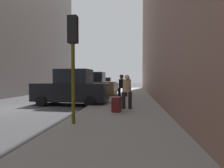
{
  "coord_description": "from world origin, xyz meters",
  "views": [
    {
      "loc": [
        6.5,
        -9.05,
        1.68
      ],
      "look_at": [
        4.87,
        4.4,
        1.24
      ],
      "focal_mm": 28.0,
      "sensor_mm": 36.0,
      "label": 1
    }
  ],
  "objects_px": {
    "rolling_suitcase": "(117,104)",
    "parked_bronze_suv": "(91,85)",
    "parked_gray_coupe": "(102,85)",
    "pedestrian_in_red_jacket": "(128,85)",
    "pedestrian_in_tan_coat": "(127,90)",
    "pedestrian_with_fedora": "(122,86)",
    "parked_black_suv": "(72,89)",
    "traffic_light": "(73,46)",
    "duffel_bag": "(119,101)",
    "fire_hydrant": "(109,92)"
  },
  "relations": [
    {
      "from": "rolling_suitcase",
      "to": "parked_bronze_suv",
      "type": "bearing_deg",
      "value": 111.59
    },
    {
      "from": "parked_black_suv",
      "to": "rolling_suitcase",
      "type": "bearing_deg",
      "value": -40.63
    },
    {
      "from": "fire_hydrant",
      "to": "pedestrian_in_red_jacket",
      "type": "relative_size",
      "value": 0.41
    },
    {
      "from": "duffel_bag",
      "to": "parked_bronze_suv",
      "type": "bearing_deg",
      "value": 120.95
    },
    {
      "from": "parked_black_suv",
      "to": "parked_gray_coupe",
      "type": "bearing_deg",
      "value": 90.0
    },
    {
      "from": "parked_gray_coupe",
      "to": "pedestrian_in_red_jacket",
      "type": "relative_size",
      "value": 2.49
    },
    {
      "from": "parked_bronze_suv",
      "to": "pedestrian_in_tan_coat",
      "type": "relative_size",
      "value": 2.73
    },
    {
      "from": "traffic_light",
      "to": "pedestrian_in_red_jacket",
      "type": "bearing_deg",
      "value": 80.27
    },
    {
      "from": "pedestrian_in_tan_coat",
      "to": "pedestrian_with_fedora",
      "type": "distance_m",
      "value": 3.4
    },
    {
      "from": "parked_black_suv",
      "to": "parked_gray_coupe",
      "type": "relative_size",
      "value": 1.09
    },
    {
      "from": "fire_hydrant",
      "to": "pedestrian_with_fedora",
      "type": "xyz_separation_m",
      "value": [
        1.25,
        -2.83,
        0.64
      ]
    },
    {
      "from": "parked_black_suv",
      "to": "parked_bronze_suv",
      "type": "height_order",
      "value": "same"
    },
    {
      "from": "pedestrian_in_red_jacket",
      "to": "pedestrian_in_tan_coat",
      "type": "bearing_deg",
      "value": -89.05
    },
    {
      "from": "duffel_bag",
      "to": "parked_gray_coupe",
      "type": "bearing_deg",
      "value": 105.75
    },
    {
      "from": "parked_gray_coupe",
      "to": "pedestrian_with_fedora",
      "type": "bearing_deg",
      "value": -71.75
    },
    {
      "from": "parked_gray_coupe",
      "to": "duffel_bag",
      "type": "height_order",
      "value": "parked_gray_coupe"
    },
    {
      "from": "pedestrian_in_tan_coat",
      "to": "duffel_bag",
      "type": "distance_m",
      "value": 2.35
    },
    {
      "from": "parked_black_suv",
      "to": "traffic_light",
      "type": "bearing_deg",
      "value": -69.51
    },
    {
      "from": "parked_gray_coupe",
      "to": "duffel_bag",
      "type": "distance_m",
      "value": 10.93
    },
    {
      "from": "pedestrian_in_tan_coat",
      "to": "pedestrian_in_red_jacket",
      "type": "relative_size",
      "value": 1.0
    },
    {
      "from": "parked_gray_coupe",
      "to": "pedestrian_with_fedora",
      "type": "distance_m",
      "value": 9.76
    },
    {
      "from": "fire_hydrant",
      "to": "pedestrian_in_tan_coat",
      "type": "xyz_separation_m",
      "value": [
        1.74,
        -6.19,
        0.61
      ]
    },
    {
      "from": "pedestrian_with_fedora",
      "to": "parked_bronze_suv",
      "type": "bearing_deg",
      "value": 129.53
    },
    {
      "from": "parked_black_suv",
      "to": "parked_gray_coupe",
      "type": "distance_m",
      "value": 10.75
    },
    {
      "from": "pedestrian_in_tan_coat",
      "to": "pedestrian_with_fedora",
      "type": "xyz_separation_m",
      "value": [
        -0.49,
        3.36,
        0.03
      ]
    },
    {
      "from": "parked_black_suv",
      "to": "pedestrian_in_red_jacket",
      "type": "xyz_separation_m",
      "value": [
        3.44,
        4.29,
        0.07
      ]
    },
    {
      "from": "pedestrian_in_red_jacket",
      "to": "duffel_bag",
      "type": "bearing_deg",
      "value": -96.72
    },
    {
      "from": "parked_gray_coupe",
      "to": "parked_bronze_suv",
      "type": "bearing_deg",
      "value": -90.0
    },
    {
      "from": "parked_bronze_suv",
      "to": "traffic_light",
      "type": "xyz_separation_m",
      "value": [
        1.85,
        -10.14,
        1.73
      ]
    },
    {
      "from": "parked_bronze_suv",
      "to": "fire_hydrant",
      "type": "bearing_deg",
      "value": -25.85
    },
    {
      "from": "parked_black_suv",
      "to": "pedestrian_in_red_jacket",
      "type": "bearing_deg",
      "value": 51.29
    },
    {
      "from": "parked_gray_coupe",
      "to": "pedestrian_in_tan_coat",
      "type": "height_order",
      "value": "pedestrian_in_tan_coat"
    },
    {
      "from": "traffic_light",
      "to": "rolling_suitcase",
      "type": "xyz_separation_m",
      "value": [
        1.25,
        2.3,
        -2.27
      ]
    },
    {
      "from": "parked_black_suv",
      "to": "fire_hydrant",
      "type": "height_order",
      "value": "parked_black_suv"
    },
    {
      "from": "parked_bronze_suv",
      "to": "rolling_suitcase",
      "type": "xyz_separation_m",
      "value": [
        3.1,
        -7.84,
        -0.54
      ]
    },
    {
      "from": "pedestrian_in_tan_coat",
      "to": "duffel_bag",
      "type": "height_order",
      "value": "pedestrian_in_tan_coat"
    },
    {
      "from": "fire_hydrant",
      "to": "parked_bronze_suv",
      "type": "bearing_deg",
      "value": 154.15
    },
    {
      "from": "parked_bronze_suv",
      "to": "duffel_bag",
      "type": "xyz_separation_m",
      "value": [
        2.96,
        -4.94,
        -0.74
      ]
    },
    {
      "from": "traffic_light",
      "to": "pedestrian_in_tan_coat",
      "type": "xyz_separation_m",
      "value": [
        1.69,
        3.07,
        -1.65
      ]
    },
    {
      "from": "pedestrian_in_red_jacket",
      "to": "duffel_bag",
      "type": "height_order",
      "value": "pedestrian_in_red_jacket"
    },
    {
      "from": "parked_bronze_suv",
      "to": "rolling_suitcase",
      "type": "distance_m",
      "value": 8.45
    },
    {
      "from": "parked_gray_coupe",
      "to": "rolling_suitcase",
      "type": "distance_m",
      "value": 13.77
    },
    {
      "from": "parked_bronze_suv",
      "to": "pedestrian_with_fedora",
      "type": "relative_size",
      "value": 2.63
    },
    {
      "from": "parked_bronze_suv",
      "to": "traffic_light",
      "type": "distance_m",
      "value": 10.45
    },
    {
      "from": "pedestrian_in_tan_coat",
      "to": "fire_hydrant",
      "type": "bearing_deg",
      "value": 105.68
    },
    {
      "from": "traffic_light",
      "to": "duffel_bag",
      "type": "bearing_deg",
      "value": 77.96
    },
    {
      "from": "traffic_light",
      "to": "parked_black_suv",
      "type": "bearing_deg",
      "value": 110.49
    },
    {
      "from": "pedestrian_with_fedora",
      "to": "pedestrian_in_red_jacket",
      "type": "relative_size",
      "value": 1.04
    },
    {
      "from": "pedestrian_with_fedora",
      "to": "pedestrian_in_red_jacket",
      "type": "distance_m",
      "value": 2.84
    },
    {
      "from": "rolling_suitcase",
      "to": "duffel_bag",
      "type": "distance_m",
      "value": 2.91
    }
  ]
}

